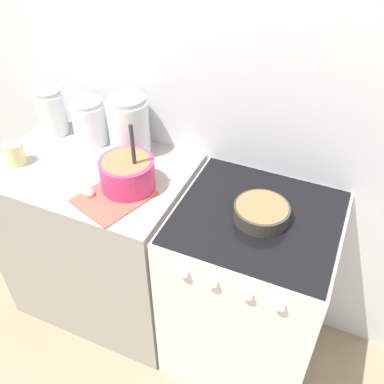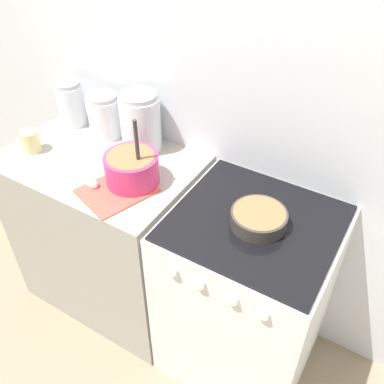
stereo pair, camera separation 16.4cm
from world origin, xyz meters
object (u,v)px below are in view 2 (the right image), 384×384
object	(u,v)px
mixing_bowl	(132,167)
storage_jar_middle	(105,118)
baking_pan	(259,218)
storage_jar_right	(141,125)
storage_jar_left	(71,106)
tin_can	(31,141)
stove	(246,296)

from	to	relation	value
mixing_bowl	storage_jar_middle	world-z (taller)	mixing_bowl
baking_pan	storage_jar_middle	xyz separation A→B (m)	(-0.88, 0.19, 0.06)
storage_jar_right	mixing_bowl	bearing A→B (deg)	-62.38
storage_jar_left	tin_can	size ratio (longest dim) A/B	2.20
stove	mixing_bowl	size ratio (longest dim) A/B	2.98
baking_pan	storage_jar_middle	world-z (taller)	storage_jar_middle
stove	mixing_bowl	xyz separation A→B (m)	(-0.53, -0.05, 0.53)
storage_jar_left	storage_jar_middle	world-z (taller)	storage_jar_left
mixing_bowl	storage_jar_middle	distance (m)	0.40
storage_jar_left	tin_can	xyz separation A→B (m)	(0.01, -0.28, -0.04)
storage_jar_right	stove	bearing A→B (deg)	-15.73
mixing_bowl	storage_jar_middle	xyz separation A→B (m)	(-0.33, 0.23, 0.01)
baking_pan	tin_can	xyz separation A→B (m)	(-1.08, -0.09, 0.02)
baking_pan	storage_jar_right	xyz separation A→B (m)	(-0.67, 0.19, 0.08)
tin_can	stove	bearing A→B (deg)	5.17
tin_can	mixing_bowl	bearing A→B (deg)	5.46
mixing_bowl	storage_jar_left	size ratio (longest dim) A/B	1.39
storage_jar_middle	tin_can	world-z (taller)	storage_jar_middle
storage_jar_right	tin_can	distance (m)	0.50
storage_jar_left	storage_jar_right	world-z (taller)	storage_jar_right
baking_pan	storage_jar_middle	size ratio (longest dim) A/B	1.00
mixing_bowl	storage_jar_right	size ratio (longest dim) A/B	1.13
mixing_bowl	storage_jar_right	bearing A→B (deg)	117.62
stove	storage_jar_right	distance (m)	0.88
storage_jar_middle	storage_jar_right	world-z (taller)	storage_jar_right
stove	tin_can	size ratio (longest dim) A/B	9.08
stove	storage_jar_left	world-z (taller)	storage_jar_left
storage_jar_right	tin_can	bearing A→B (deg)	-145.70
storage_jar_left	baking_pan	bearing A→B (deg)	-10.10
storage_jar_left	tin_can	distance (m)	0.28
storage_jar_right	tin_can	world-z (taller)	storage_jar_right
storage_jar_left	tin_can	bearing A→B (deg)	-88.04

